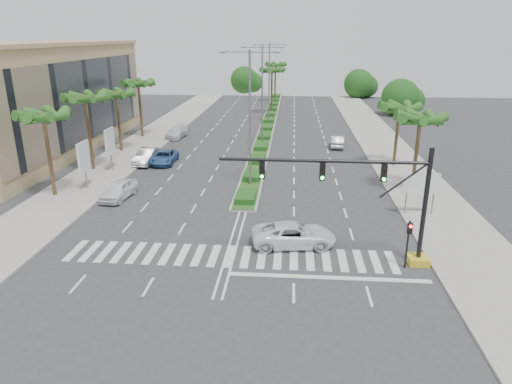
# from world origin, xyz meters

# --- Properties ---
(ground) EXTENTS (160.00, 160.00, 0.00)m
(ground) POSITION_xyz_m (0.00, 0.00, 0.00)
(ground) COLOR #333335
(ground) RESTS_ON ground
(footpath_right) EXTENTS (6.00, 120.00, 0.15)m
(footpath_right) POSITION_xyz_m (15.20, 20.00, 0.07)
(footpath_right) COLOR gray
(footpath_right) RESTS_ON ground
(footpath_left) EXTENTS (6.00, 120.00, 0.15)m
(footpath_left) POSITION_xyz_m (-15.20, 20.00, 0.07)
(footpath_left) COLOR gray
(footpath_left) RESTS_ON ground
(median) EXTENTS (2.20, 75.00, 0.20)m
(median) POSITION_xyz_m (0.00, 45.00, 0.10)
(median) COLOR gray
(median) RESTS_ON ground
(median_grass) EXTENTS (1.80, 75.00, 0.04)m
(median_grass) POSITION_xyz_m (0.00, 45.00, 0.22)
(median_grass) COLOR #25501B
(median_grass) RESTS_ON median
(building) EXTENTS (12.00, 36.00, 12.00)m
(building) POSITION_xyz_m (-26.00, 26.00, 6.00)
(building) COLOR tan
(building) RESTS_ON ground
(signal_gantry) EXTENTS (12.60, 1.20, 7.20)m
(signal_gantry) POSITION_xyz_m (9.27, -0.00, 3.46)
(signal_gantry) COLOR gold
(signal_gantry) RESTS_ON ground
(pedestrian_signal) EXTENTS (0.28, 0.36, 3.00)m
(pedestrian_signal) POSITION_xyz_m (10.60, -0.68, 2.04)
(pedestrian_signal) COLOR black
(pedestrian_signal) RESTS_ON ground
(direction_sign) EXTENTS (2.70, 0.11, 3.40)m
(direction_sign) POSITION_xyz_m (13.50, 7.99, 2.45)
(direction_sign) COLOR slate
(direction_sign) RESTS_ON ground
(billboard_near) EXTENTS (0.18, 2.10, 4.35)m
(billboard_near) POSITION_xyz_m (-14.50, 12.00, 2.96)
(billboard_near) COLOR slate
(billboard_near) RESTS_ON ground
(billboard_far) EXTENTS (0.18, 2.10, 4.35)m
(billboard_far) POSITION_xyz_m (-14.50, 18.00, 2.96)
(billboard_far) COLOR slate
(billboard_far) RESTS_ON ground
(palm_left_near) EXTENTS (4.57, 4.68, 7.55)m
(palm_left_near) POSITION_xyz_m (-16.50, 10.00, 6.69)
(palm_left_near) COLOR brown
(palm_left_near) RESTS_ON ground
(palm_left_mid) EXTENTS (4.57, 4.68, 7.95)m
(palm_left_mid) POSITION_xyz_m (-16.50, 18.00, 7.08)
(palm_left_mid) COLOR brown
(palm_left_mid) RESTS_ON ground
(palm_left_far) EXTENTS (4.57, 4.68, 7.35)m
(palm_left_far) POSITION_xyz_m (-16.50, 26.00, 6.50)
(palm_left_far) COLOR brown
(palm_left_far) RESTS_ON ground
(palm_left_end) EXTENTS (4.57, 4.68, 7.75)m
(palm_left_end) POSITION_xyz_m (-16.50, 34.00, 6.88)
(palm_left_end) COLOR brown
(palm_left_end) RESTS_ON ground
(palm_right_near) EXTENTS (4.57, 4.68, 7.05)m
(palm_right_near) POSITION_xyz_m (14.50, 14.00, 6.20)
(palm_right_near) COLOR brown
(palm_right_near) RESTS_ON ground
(palm_right_far) EXTENTS (4.57, 4.68, 6.75)m
(palm_right_far) POSITION_xyz_m (14.50, 22.00, 5.91)
(palm_right_far) COLOR brown
(palm_right_far) RESTS_ON ground
(palm_median_a) EXTENTS (4.57, 4.68, 8.05)m
(palm_median_a) POSITION_xyz_m (0.00, 55.00, 7.17)
(palm_median_a) COLOR brown
(palm_median_a) RESTS_ON ground
(palm_median_b) EXTENTS (4.57, 4.68, 8.05)m
(palm_median_b) POSITION_xyz_m (0.00, 70.00, 7.17)
(palm_median_b) COLOR brown
(palm_median_b) RESTS_ON ground
(streetlight_near) EXTENTS (5.10, 0.25, 12.00)m
(streetlight_near) POSITION_xyz_m (0.00, 14.00, 6.81)
(streetlight_near) COLOR slate
(streetlight_near) RESTS_ON ground
(streetlight_mid) EXTENTS (5.10, 0.25, 12.00)m
(streetlight_mid) POSITION_xyz_m (0.00, 30.00, 6.81)
(streetlight_mid) COLOR slate
(streetlight_mid) RESTS_ON ground
(streetlight_far) EXTENTS (5.10, 0.25, 12.00)m
(streetlight_far) POSITION_xyz_m (0.00, 46.00, 6.81)
(streetlight_far) COLOR slate
(streetlight_far) RESTS_ON ground
(car_parked_a) EXTENTS (2.31, 4.63, 1.52)m
(car_parked_a) POSITION_xyz_m (-10.79, 9.90, 0.76)
(car_parked_a) COLOR white
(car_parked_a) RESTS_ON ground
(car_parked_b) EXTENTS (1.87, 4.96, 1.62)m
(car_parked_b) POSITION_xyz_m (-11.80, 20.97, 0.81)
(car_parked_b) COLOR #ACADB1
(car_parked_b) RESTS_ON ground
(car_parked_c) EXTENTS (2.39, 4.97, 1.36)m
(car_parked_c) POSITION_xyz_m (-9.92, 21.14, 0.68)
(car_parked_c) COLOR #315B95
(car_parked_c) RESTS_ON ground
(car_parked_d) EXTENTS (2.57, 5.23, 1.46)m
(car_parked_d) POSITION_xyz_m (-11.80, 34.23, 0.73)
(car_parked_d) COLOR silver
(car_parked_d) RESTS_ON ground
(car_crossing) EXTENTS (5.78, 3.21, 1.53)m
(car_crossing) POSITION_xyz_m (3.98, 1.92, 0.77)
(car_crossing) COLOR white
(car_crossing) RESTS_ON ground
(car_right) EXTENTS (1.97, 4.53, 1.45)m
(car_right) POSITION_xyz_m (9.34, 30.30, 0.73)
(car_right) COLOR #B4B3B8
(car_right) RESTS_ON ground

